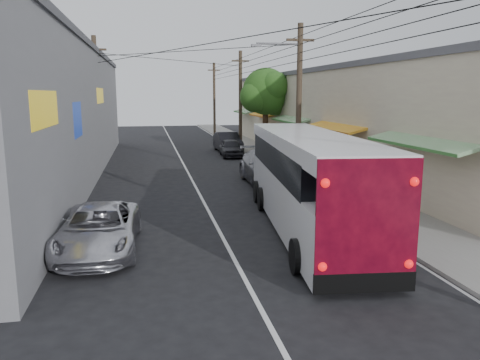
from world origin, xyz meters
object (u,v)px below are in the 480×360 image
object	(u,v)px
parked_car_mid	(231,148)
parked_car_far	(228,142)
jeepney	(99,229)
parked_suv	(270,168)
pedestrian_near	(321,160)
coach_bus	(307,180)
pedestrian_far	(309,162)

from	to	relation	value
parked_car_mid	parked_car_far	world-z (taller)	parked_car_far
parked_car_far	parked_car_mid	bearing A→B (deg)	-96.24
jeepney	parked_suv	world-z (taller)	parked_suv
pedestrian_near	parked_car_far	bearing A→B (deg)	-83.92
coach_bus	jeepney	bearing A→B (deg)	-165.01
parked_suv	parked_car_mid	bearing A→B (deg)	91.73
pedestrian_far	coach_bus	bearing A→B (deg)	103.50
parked_suv	parked_car_far	distance (m)	14.09
parked_car_mid	pedestrian_near	xyz separation A→B (m)	(3.28, -9.98, 0.34)
parked_car_mid	pedestrian_near	size ratio (longest dim) A/B	2.19
parked_suv	parked_car_mid	size ratio (longest dim) A/B	1.59
pedestrian_far	pedestrian_near	bearing A→B (deg)	-132.26
coach_bus	pedestrian_far	world-z (taller)	coach_bus
parked_car_far	pedestrian_near	xyz separation A→B (m)	(3.06, -12.84, 0.21)
pedestrian_near	coach_bus	bearing A→B (deg)	58.90
jeepney	parked_suv	distance (m)	11.84
parked_suv	pedestrian_near	xyz separation A→B (m)	(3.27, 1.24, 0.11)
jeepney	pedestrian_far	xyz separation A→B (m)	(10.09, 10.10, 0.31)
parked_car_mid	jeepney	bearing A→B (deg)	-107.95
parked_car_far	jeepney	bearing A→B (deg)	-110.37
coach_bus	pedestrian_near	size ratio (longest dim) A/B	6.63
coach_bus	pedestrian_near	distance (m)	10.12
jeepney	pedestrian_far	bearing A→B (deg)	46.84
parked_car_far	pedestrian_far	xyz separation A→B (m)	(2.27, -13.04, 0.19)
parked_car_far	pedestrian_far	world-z (taller)	pedestrian_far
jeepney	parked_car_mid	bearing A→B (deg)	71.29
parked_suv	parked_car_far	bearing A→B (deg)	90.79
parked_car_far	parked_suv	bearing A→B (deg)	-92.54
coach_bus	parked_suv	distance (m)	8.08
jeepney	parked_suv	size ratio (longest dim) A/B	0.79
parked_suv	pedestrian_far	xyz separation A→B (m)	(2.48, 1.04, 0.09)
coach_bus	jeepney	xyz separation A→B (m)	(-6.81, -1.06, -1.03)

